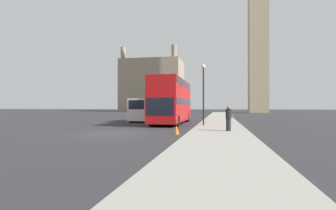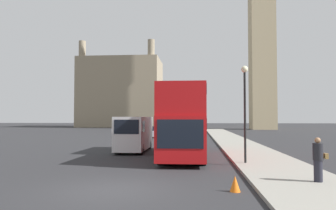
{
  "view_description": "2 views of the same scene",
  "coord_description": "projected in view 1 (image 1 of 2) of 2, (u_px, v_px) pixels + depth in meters",
  "views": [
    {
      "loc": [
        6.94,
        -16.03,
        1.72
      ],
      "look_at": [
        1.41,
        11.82,
        1.89
      ],
      "focal_mm": 28.0,
      "sensor_mm": 36.0,
      "label": 1
    },
    {
      "loc": [
        2.96,
        -11.36,
        2.51
      ],
      "look_at": [
        0.41,
        18.63,
        3.71
      ],
      "focal_mm": 35.0,
      "sensor_mm": 36.0,
      "label": 2
    }
  ],
  "objects": [
    {
      "name": "clock_tower",
      "position": [
        258.0,
        6.0,
        75.04
      ],
      "size": [
        5.62,
        5.79,
        59.79
      ],
      "color": "tan",
      "rests_on": "ground_plane"
    },
    {
      "name": "ground_plane",
      "position": [
        112.0,
        133.0,
        17.06
      ],
      "size": [
        300.0,
        300.0,
        0.0
      ],
      "primitive_type": "plane",
      "color": "#28282B"
    },
    {
      "name": "pedestrian",
      "position": [
        229.0,
        118.0,
        16.88
      ],
      "size": [
        0.52,
        0.36,
        1.64
      ],
      "color": "#23232D",
      "rests_on": "sidewalk_strip"
    },
    {
      "name": "street_lamp",
      "position": [
        203.0,
        85.0,
        22.22
      ],
      "size": [
        0.36,
        0.36,
        5.16
      ],
      "color": "black",
      "rests_on": "sidewalk_strip"
    },
    {
      "name": "white_van",
      "position": [
        144.0,
        109.0,
        30.08
      ],
      "size": [
        2.02,
        5.69,
        2.6
      ],
      "color": "white",
      "rests_on": "ground_plane"
    },
    {
      "name": "traffic_cone",
      "position": [
        176.0,
        130.0,
        16.27
      ],
      "size": [
        0.36,
        0.36,
        0.55
      ],
      "color": "orange",
      "rests_on": "ground_plane"
    },
    {
      "name": "red_double_decker_bus",
      "position": [
        172.0,
        100.0,
        26.32
      ],
      "size": [
        2.61,
        10.59,
        4.36
      ],
      "color": "#B71114",
      "rests_on": "ground_plane"
    },
    {
      "name": "building_block_distant",
      "position": [
        153.0,
        86.0,
        99.6
      ],
      "size": [
        22.11,
        15.33,
        23.32
      ],
      "color": "gray",
      "rests_on": "ground_plane"
    },
    {
      "name": "sidewalk_strip",
      "position": [
        219.0,
        134.0,
        15.72
      ],
      "size": [
        3.78,
        120.0,
        0.15
      ],
      "color": "gray",
      "rests_on": "ground_plane"
    },
    {
      "name": "parked_sedan",
      "position": [
        165.0,
        112.0,
        48.48
      ],
      "size": [
        1.78,
        4.65,
        1.41
      ],
      "color": "silver",
      "rests_on": "ground_plane"
    }
  ]
}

